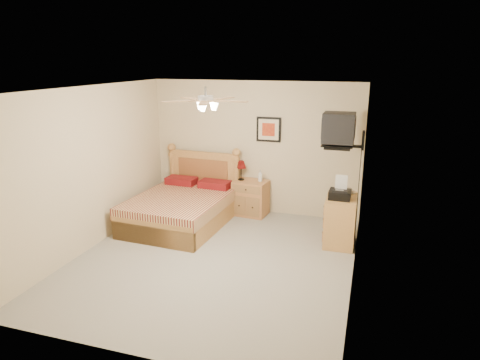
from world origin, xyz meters
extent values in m
plane|color=gray|center=(0.00, 0.00, 0.00)|extent=(4.50, 4.50, 0.00)
cube|color=white|center=(0.00, 0.00, 2.50)|extent=(4.00, 4.50, 0.04)
cube|color=beige|center=(0.00, 2.25, 1.25)|extent=(4.00, 0.04, 2.50)
cube|color=beige|center=(0.00, -2.25, 1.25)|extent=(4.00, 0.04, 2.50)
cube|color=beige|center=(-2.00, 0.00, 1.25)|extent=(0.04, 4.50, 2.50)
cube|color=beige|center=(2.00, 0.00, 1.25)|extent=(0.04, 4.50, 2.50)
cube|color=#B37241|center=(0.00, 2.00, 0.33)|extent=(0.66, 0.52, 0.67)
imported|color=silver|center=(0.17, 2.03, 0.77)|extent=(0.11, 0.11, 0.22)
cube|color=black|center=(0.27, 2.23, 1.62)|extent=(0.46, 0.04, 0.46)
cube|color=#B78040|center=(1.73, 1.13, 0.40)|extent=(0.47, 0.68, 0.79)
imported|color=#BEAD99|center=(1.70, 1.40, 0.80)|extent=(0.27, 0.32, 0.03)
imported|color=gray|center=(1.70, 1.41, 0.83)|extent=(0.28, 0.31, 0.02)
camera|label=1|loc=(2.09, -5.43, 2.89)|focal=32.00mm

